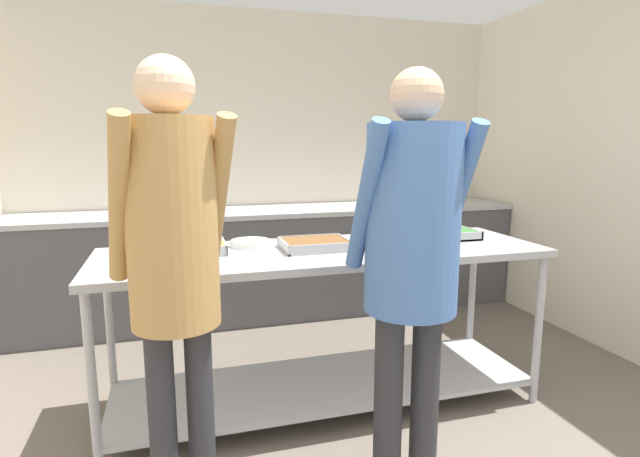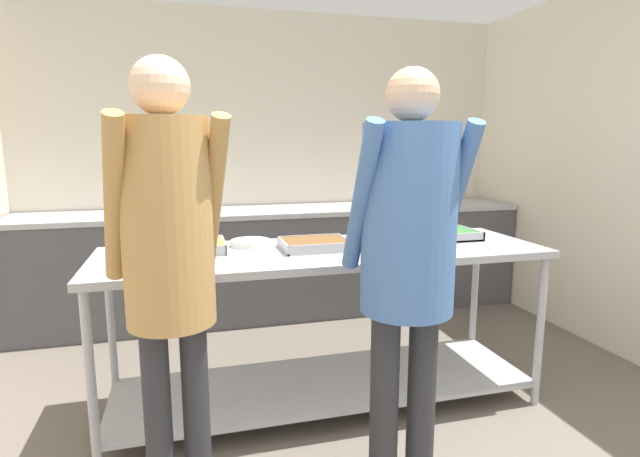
{
  "view_description": "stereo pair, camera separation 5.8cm",
  "coord_description": "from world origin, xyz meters",
  "px_view_note": "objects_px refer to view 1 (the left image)",
  "views": [
    {
      "loc": [
        -0.83,
        -1.09,
        1.51
      ],
      "look_at": [
        -0.04,
        1.61,
        1.02
      ],
      "focal_mm": 28.0,
      "sensor_mm": 36.0,
      "label": 1
    },
    {
      "loc": [
        -0.77,
        -1.1,
        1.51
      ],
      "look_at": [
        -0.04,
        1.61,
        1.02
      ],
      "focal_mm": 28.0,
      "sensor_mm": 36.0,
      "label": 2
    }
  ],
  "objects_px": {
    "serving_tray_vegetables": "(183,248)",
    "serving_tray_roast": "(439,234)",
    "serving_tray_greens": "(315,245)",
    "plate_stack": "(250,243)",
    "water_bottle": "(425,190)",
    "guest_serving_right": "(173,246)",
    "guest_serving_left": "(412,242)",
    "sauce_pan": "(387,240)"
  },
  "relations": [
    {
      "from": "sauce_pan",
      "to": "guest_serving_left",
      "type": "xyz_separation_m",
      "value": [
        -0.23,
        -0.75,
        0.15
      ]
    },
    {
      "from": "serving_tray_roast",
      "to": "guest_serving_left",
      "type": "relative_size",
      "value": 0.24
    },
    {
      "from": "guest_serving_left",
      "to": "guest_serving_right",
      "type": "height_order",
      "value": "guest_serving_right"
    },
    {
      "from": "plate_stack",
      "to": "serving_tray_greens",
      "type": "height_order",
      "value": "serving_tray_greens"
    },
    {
      "from": "serving_tray_roast",
      "to": "guest_serving_left",
      "type": "distance_m",
      "value": 1.13
    },
    {
      "from": "guest_serving_right",
      "to": "water_bottle",
      "type": "distance_m",
      "value": 3.28
    },
    {
      "from": "serving_tray_roast",
      "to": "serving_tray_greens",
      "type": "bearing_deg",
      "value": -173.69
    },
    {
      "from": "serving_tray_roast",
      "to": "water_bottle",
      "type": "xyz_separation_m",
      "value": [
        0.7,
        1.52,
        0.11
      ]
    },
    {
      "from": "serving_tray_greens",
      "to": "guest_serving_left",
      "type": "distance_m",
      "value": 0.85
    },
    {
      "from": "plate_stack",
      "to": "serving_tray_roast",
      "type": "height_order",
      "value": "serving_tray_roast"
    },
    {
      "from": "serving_tray_greens",
      "to": "guest_serving_left",
      "type": "relative_size",
      "value": 0.21
    },
    {
      "from": "serving_tray_greens",
      "to": "plate_stack",
      "type": "bearing_deg",
      "value": 152.42
    },
    {
      "from": "guest_serving_left",
      "to": "guest_serving_right",
      "type": "relative_size",
      "value": 0.99
    },
    {
      "from": "serving_tray_greens",
      "to": "serving_tray_roast",
      "type": "xyz_separation_m",
      "value": [
        0.83,
        0.09,
        0.0
      ]
    },
    {
      "from": "plate_stack",
      "to": "water_bottle",
      "type": "height_order",
      "value": "water_bottle"
    },
    {
      "from": "sauce_pan",
      "to": "water_bottle",
      "type": "bearing_deg",
      "value": 56.13
    },
    {
      "from": "guest_serving_left",
      "to": "water_bottle",
      "type": "bearing_deg",
      "value": 60.86
    },
    {
      "from": "serving_tray_vegetables",
      "to": "serving_tray_roast",
      "type": "height_order",
      "value": "same"
    },
    {
      "from": "sauce_pan",
      "to": "serving_tray_greens",
      "type": "bearing_deg",
      "value": 169.96
    },
    {
      "from": "serving_tray_vegetables",
      "to": "water_bottle",
      "type": "bearing_deg",
      "value": 33.67
    },
    {
      "from": "serving_tray_vegetables",
      "to": "serving_tray_greens",
      "type": "bearing_deg",
      "value": -9.31
    },
    {
      "from": "water_bottle",
      "to": "sauce_pan",
      "type": "bearing_deg",
      "value": -123.87
    },
    {
      "from": "guest_serving_left",
      "to": "serving_tray_roast",
      "type": "bearing_deg",
      "value": 54.43
    },
    {
      "from": "serving_tray_vegetables",
      "to": "guest_serving_right",
      "type": "xyz_separation_m",
      "value": [
        -0.04,
        -0.85,
        0.19
      ]
    },
    {
      "from": "plate_stack",
      "to": "guest_serving_right",
      "type": "height_order",
      "value": "guest_serving_right"
    },
    {
      "from": "serving_tray_vegetables",
      "to": "water_bottle",
      "type": "distance_m",
      "value": 2.7
    },
    {
      "from": "sauce_pan",
      "to": "guest_serving_right",
      "type": "relative_size",
      "value": 0.2
    },
    {
      "from": "serving_tray_vegetables",
      "to": "serving_tray_roast",
      "type": "bearing_deg",
      "value": -0.92
    },
    {
      "from": "serving_tray_vegetables",
      "to": "serving_tray_greens",
      "type": "height_order",
      "value": "same"
    },
    {
      "from": "guest_serving_right",
      "to": "guest_serving_left",
      "type": "bearing_deg",
      "value": -5.03
    },
    {
      "from": "plate_stack",
      "to": "guest_serving_left",
      "type": "relative_size",
      "value": 0.13
    },
    {
      "from": "serving_tray_vegetables",
      "to": "guest_serving_right",
      "type": "distance_m",
      "value": 0.88
    },
    {
      "from": "sauce_pan",
      "to": "plate_stack",
      "type": "bearing_deg",
      "value": 161.55
    },
    {
      "from": "serving_tray_vegetables",
      "to": "water_bottle",
      "type": "relative_size",
      "value": 1.73
    },
    {
      "from": "serving_tray_greens",
      "to": "water_bottle",
      "type": "height_order",
      "value": "water_bottle"
    },
    {
      "from": "serving_tray_roast",
      "to": "guest_serving_right",
      "type": "distance_m",
      "value": 1.8
    },
    {
      "from": "plate_stack",
      "to": "sauce_pan",
      "type": "xyz_separation_m",
      "value": [
        0.74,
        -0.25,
        0.02
      ]
    },
    {
      "from": "serving_tray_vegetables",
      "to": "plate_stack",
      "type": "relative_size",
      "value": 1.96
    },
    {
      "from": "serving_tray_roast",
      "to": "guest_serving_right",
      "type": "bearing_deg",
      "value": -152.32
    },
    {
      "from": "sauce_pan",
      "to": "serving_tray_vegetables",
      "type": "bearing_deg",
      "value": 170.42
    },
    {
      "from": "serving_tray_vegetables",
      "to": "guest_serving_right",
      "type": "bearing_deg",
      "value": -92.83
    },
    {
      "from": "guest_serving_right",
      "to": "serving_tray_vegetables",
      "type": "bearing_deg",
      "value": 87.17
    }
  ]
}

